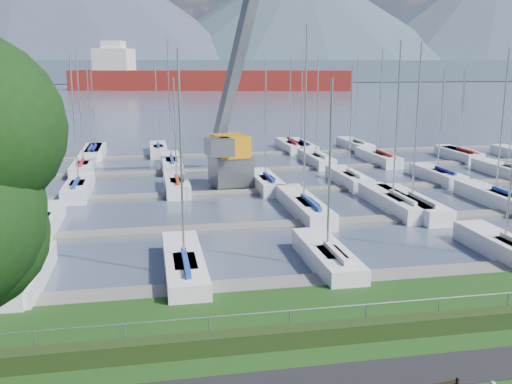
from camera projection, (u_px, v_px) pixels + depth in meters
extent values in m
cube|color=black|center=(341.00, 380.00, 18.65)|extent=(160.00, 2.00, 0.04)
cube|color=#465267|center=(159.00, 86.00, 270.79)|extent=(800.00, 540.00, 0.20)
cube|color=#203212|center=(318.00, 334.00, 21.06)|extent=(80.00, 0.70, 0.70)
cylinder|color=gray|center=(316.00, 308.00, 21.26)|extent=(80.00, 0.04, 0.04)
cube|color=#465767|center=(156.00, 71.00, 336.46)|extent=(900.00, 80.00, 12.00)
cone|color=#3C4B59|center=(301.00, 19.00, 425.10)|extent=(300.00, 300.00, 85.00)
cone|color=#3E4B5B|center=(500.00, 13.00, 463.95)|extent=(320.00, 320.00, 100.00)
cube|color=slate|center=(279.00, 284.00, 27.32)|extent=(90.00, 1.60, 0.25)
cube|color=slate|center=(245.00, 227.00, 36.91)|extent=(90.00, 1.60, 0.25)
cube|color=slate|center=(224.00, 193.00, 46.49)|extent=(90.00, 1.60, 0.25)
cube|color=slate|center=(211.00, 171.00, 56.07)|extent=(90.00, 1.60, 0.25)
cube|color=slate|center=(201.00, 155.00, 65.66)|extent=(90.00, 1.60, 0.25)
cube|color=black|center=(457.00, 384.00, 17.26)|extent=(0.06, 0.06, 0.40)
cube|color=#575A5E|center=(231.00, 170.00, 48.97)|extent=(3.66, 3.66, 2.60)
cube|color=orange|center=(230.00, 146.00, 48.50)|extent=(3.10, 3.76, 1.80)
cube|color=slate|center=(242.00, 39.00, 51.16)|extent=(4.59, 10.93, 19.89)
cube|color=slate|center=(219.00, 147.00, 46.32)|extent=(2.32, 2.48, 1.40)
cube|color=maroon|center=(210.00, 83.00, 229.86)|extent=(112.21, 44.50, 10.00)
cube|color=silver|center=(114.00, 64.00, 230.41)|extent=(16.98, 16.98, 12.00)
cube|color=silver|center=(113.00, 46.00, 228.87)|extent=(9.71, 9.71, 4.00)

